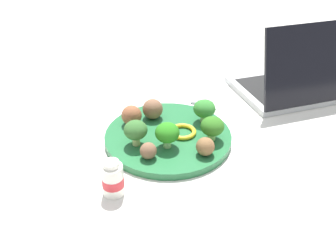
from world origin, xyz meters
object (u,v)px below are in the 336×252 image
object	(u,v)px
broccoli_floret_mid_left	(212,127)
pepper_ring_front_left	(183,132)
meatball_center	(132,115)
napkin	(204,93)
broccoli_floret_back_right	(167,133)
yogurt_bottle	(113,179)
plate	(168,137)
meatball_far_rim	(153,109)
broccoli_floret_near_rim	(136,131)
meatball_near_rim	(205,146)
meatball_back_right	(148,151)
broccoli_floret_front_right	(204,109)
knife	(197,91)
fork	(211,93)
laptop	(301,81)

from	to	relation	value
broccoli_floret_mid_left	pepper_ring_front_left	xyz separation A→B (m)	(-0.00, -0.07, -0.03)
meatball_center	napkin	distance (m)	0.26
pepper_ring_front_left	napkin	xyz separation A→B (m)	(-0.23, -0.00, -0.02)
broccoli_floret_back_right	yogurt_bottle	distance (m)	0.16
plate	meatball_far_rim	size ratio (longest dim) A/B	5.86
pepper_ring_front_left	broccoli_floret_near_rim	bearing A→B (deg)	-50.08
broccoli_floret_back_right	meatball_center	bearing A→B (deg)	-120.27
broccoli_floret_back_right	meatball_far_rim	size ratio (longest dim) A/B	1.16
meatball_near_rim	meatball_back_right	xyz separation A→B (m)	(0.04, -0.11, -0.00)
broccoli_floret_mid_left	broccoli_floret_near_rim	world-z (taller)	broccoli_floret_near_rim
broccoli_floret_front_right	knife	size ratio (longest dim) A/B	0.38
plate	meatball_far_rim	world-z (taller)	meatball_far_rim
pepper_ring_front_left	yogurt_bottle	size ratio (longest dim) A/B	0.85
broccoli_floret_mid_left	pepper_ring_front_left	size ratio (longest dim) A/B	0.88
broccoli_floret_near_rim	knife	size ratio (longest dim) A/B	0.38
broccoli_floret_mid_left	meatball_center	world-z (taller)	broccoli_floret_mid_left
meatball_back_right	knife	world-z (taller)	meatball_back_right
meatball_back_right	fork	bearing A→B (deg)	169.77
meatball_near_rim	fork	bearing A→B (deg)	-170.90
broccoli_floret_near_rim	knife	bearing A→B (deg)	167.77
plate	broccoli_floret_near_rim	distance (m)	0.09
napkin	meatball_center	bearing A→B (deg)	-27.51
broccoli_floret_front_right	fork	distance (m)	0.17
broccoli_floret_back_right	meatball_center	size ratio (longest dim) A/B	1.19
fork	laptop	size ratio (longest dim) A/B	0.31
meatball_near_rim	laptop	size ratio (longest dim) A/B	0.10
broccoli_floret_mid_left	laptop	distance (m)	0.36
broccoli_floret_mid_left	fork	distance (m)	0.24
napkin	meatball_far_rim	bearing A→B (deg)	-23.77
meatball_far_rim	yogurt_bottle	world-z (taller)	yogurt_bottle
meatball_far_rim	laptop	world-z (taller)	laptop
broccoli_floret_near_rim	laptop	xyz separation A→B (m)	(-0.38, 0.33, -0.01)
fork	yogurt_bottle	bearing A→B (deg)	-12.04
broccoli_floret_mid_left	broccoli_floret_near_rim	size ratio (longest dim) A/B	0.95
napkin	broccoli_floret_mid_left	bearing A→B (deg)	15.80
napkin	yogurt_bottle	distance (m)	0.44
broccoli_floret_near_rim	meatball_center	size ratio (longest dim) A/B	1.20
broccoli_floret_near_rim	meatball_back_right	bearing A→B (deg)	48.40
broccoli_floret_mid_left	meatball_near_rim	world-z (taller)	broccoli_floret_mid_left
meatball_far_rim	laptop	distance (m)	0.42
meatball_near_rim	laptop	xyz separation A→B (m)	(-0.37, 0.18, 0.00)
meatball_near_rim	meatball_far_rim	size ratio (longest dim) A/B	0.80
fork	broccoli_floret_back_right	bearing A→B (deg)	-7.02
meatball_near_rim	broccoli_floret_front_right	bearing A→B (deg)	-166.53
meatball_center	meatball_far_rim	world-z (taller)	meatball_far_rim
meatball_far_rim	knife	bearing A→B (deg)	159.95
broccoli_floret_back_right	broccoli_floret_near_rim	size ratio (longest dim) A/B	0.99
meatball_back_right	napkin	size ratio (longest dim) A/B	0.20
broccoli_floret_near_rim	napkin	distance (m)	0.32
meatball_center	pepper_ring_front_left	distance (m)	0.12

